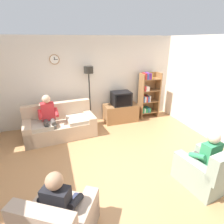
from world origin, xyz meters
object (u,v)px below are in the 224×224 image
Objects in this scene: tv_stand at (121,113)px; floor_lamp at (89,80)px; person_in_right_armchair at (205,155)px; bookshelf at (148,95)px; tv at (121,98)px; armchair_near_bookshelf at (206,171)px; person_in_left_armchair at (61,201)px; armchair_near_window at (60,224)px; person_on_couch at (49,116)px; couch at (60,126)px.

floor_lamp is (-1.00, 0.10, 1.16)m from tv_stand.
bookshelf is at bearing 80.61° from person_in_right_armchair.
tv reaches higher than armchair_near_bookshelf.
tv_stand is at bearing 57.93° from person_in_left_armchair.
person_in_left_armchair is at bearing 57.92° from armchair_near_window.
person_in_right_armchair is (-0.01, 0.09, 0.32)m from armchair_near_bookshelf.
bookshelf is 3.38m from armchair_near_bookshelf.
bookshelf is at bearing 3.92° from tv_stand.
person_on_couch reaches higher than armchair_near_bookshelf.
person_in_right_armchair is at bearing -47.81° from couch.
tv_stand is 1.11× the size of armchair_near_bookshelf.
tv is at bearing 12.60° from person_on_couch.
person_in_left_armchair reaches higher than armchair_near_window.
person_on_couch is 1.11× the size of person_in_left_armchair.
bookshelf is 1.35× the size of armchair_near_window.
tv_stand is 1.83× the size of tv.
person_in_left_armchair is at bearing -87.27° from person_on_couch.
armchair_near_window is at bearing -122.08° from person_in_left_armchair.
person_on_couch is (-3.26, -0.60, -0.11)m from bookshelf.
tv is at bearing 57.74° from armchair_near_window.
tv_stand is 1.53m from floor_lamp.
tv_stand is at bearing 11.89° from couch.
armchair_near_bookshelf is (-0.52, -3.30, -0.52)m from bookshelf.
couch is 3.04m from armchair_near_window.
couch is 1.25× the size of bookshelf.
person_in_left_armchair reaches higher than tv.
person_in_right_armchair is at bearing -65.40° from floor_lamp.
armchair_near_window is (-3.18, -3.52, -0.52)m from bookshelf.
armchair_near_bookshelf is 0.88× the size of person_in_right_armchair.
tv is 4.09m from armchair_near_window.
armchair_near_bookshelf is at bearing -81.31° from tv_stand.
armchair_near_window is (-1.16, -3.55, -1.16)m from floor_lamp.
person_on_couch is at bearing -166.81° from tv_stand.
person_in_left_armchair is at bearing -122.26° from tv.
tv is (0.00, -0.02, 0.51)m from tv_stand.
armchair_near_bookshelf is (0.49, -3.23, -0.00)m from tv_stand.
armchair_near_bookshelf is (2.66, 0.23, 0.00)m from armchair_near_window.
tv is 3.97m from person_in_left_armchair.
armchair_near_window is (-2.16, -3.43, -0.52)m from tv.
floor_lamp is 3.91m from armchair_near_window.
floor_lamp is at bearing 72.23° from person_in_left_armchair.
tv is 0.32× the size of floor_lamp.
tv is (1.99, 0.39, 0.49)m from couch.
person_on_couch is (-1.25, -0.63, -0.75)m from floor_lamp.
armchair_near_window is 0.33m from person_in_left_armchair.
tv_stand is 0.89× the size of person_on_couch.
bookshelf is 1.41× the size of person_in_left_armchair.
person_in_left_armchair is (-1.11, -3.48, -0.85)m from floor_lamp.
armchair_near_bookshelf reaches higher than tv_stand.
bookshelf is 3.26m from person_in_right_armchair.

